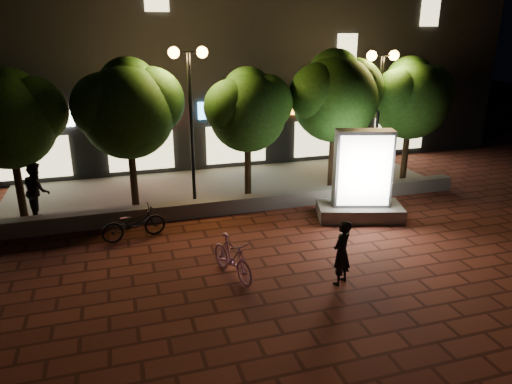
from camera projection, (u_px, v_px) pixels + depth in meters
name	position (u px, v px, depth m)	size (l,w,h in m)	color
ground	(287.00, 264.00, 12.22)	(80.00, 80.00, 0.00)	#5F271D
retaining_wall	(245.00, 203.00, 15.76)	(16.00, 0.45, 0.50)	#62605B
sidewalk	(228.00, 187.00, 18.09)	(16.00, 5.00, 0.08)	#62605B
building_block	(193.00, 47.00, 22.33)	(28.00, 8.12, 11.30)	black
tree_far_left	(9.00, 116.00, 14.17)	(3.36, 2.80, 4.63)	black
tree_left	(129.00, 106.00, 15.09)	(3.60, 3.00, 4.89)	black
tree_mid	(248.00, 107.00, 16.26)	(3.24, 2.70, 4.50)	black
tree_right	(336.00, 94.00, 17.06)	(3.72, 3.10, 5.07)	black
tree_far_right	(411.00, 96.00, 18.00)	(3.48, 2.90, 4.76)	black
street_lamp_left	(190.00, 86.00, 15.19)	(1.26, 0.36, 5.18)	black
street_lamp_right	(381.00, 84.00, 17.16)	(1.26, 0.36, 4.98)	black
ad_kiosk	(361.00, 184.00, 14.85)	(2.93, 2.03, 2.88)	#62605B
scooter_pink	(232.00, 257.00, 11.43)	(0.49, 1.75, 1.05)	#C37AAE
rider	(342.00, 253.00, 11.05)	(0.59, 0.39, 1.61)	black
scooter_parked	(134.00, 223.00, 13.56)	(0.65, 1.85, 0.97)	black
pedestrian	(37.00, 191.00, 14.68)	(0.90, 0.70, 1.85)	black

